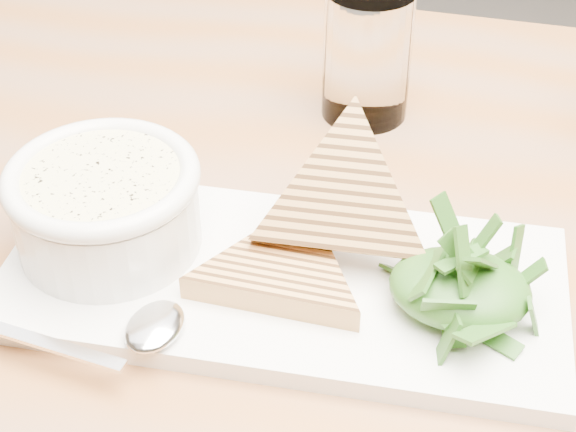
% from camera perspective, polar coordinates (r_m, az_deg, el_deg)
% --- Properties ---
extents(table_top, '(1.33, 0.92, 0.04)m').
position_cam_1_polar(table_top, '(0.65, 4.38, -4.80)').
color(table_top, '#895F40').
rests_on(table_top, ground).
extents(platter, '(0.39, 0.18, 0.01)m').
position_cam_1_polar(platter, '(0.61, -0.38, -4.25)').
color(platter, white).
rests_on(platter, table_top).
extents(soup_bowl, '(0.13, 0.13, 0.05)m').
position_cam_1_polar(soup_bowl, '(0.63, -11.60, 0.12)').
color(soup_bowl, white).
rests_on(soup_bowl, platter).
extents(soup, '(0.11, 0.11, 0.01)m').
position_cam_1_polar(soup, '(0.61, -11.97, 2.36)').
color(soup, beige).
rests_on(soup, soup_bowl).
extents(bowl_rim, '(0.14, 0.14, 0.01)m').
position_cam_1_polar(bowl_rim, '(0.61, -11.99, 2.51)').
color(bowl_rim, white).
rests_on(bowl_rim, soup_bowl).
extents(sandwich_flat, '(0.15, 0.15, 0.02)m').
position_cam_1_polar(sandwich_flat, '(0.60, -0.37, -3.52)').
color(sandwich_flat, '#BF8649').
rests_on(sandwich_flat, platter).
extents(sandwich_lean, '(0.14, 0.16, 0.16)m').
position_cam_1_polar(sandwich_lean, '(0.60, 3.67, 1.09)').
color(sandwich_lean, '#BF8649').
rests_on(sandwich_lean, sandwich_flat).
extents(salad_base, '(0.09, 0.07, 0.04)m').
position_cam_1_polar(salad_base, '(0.58, 11.06, -4.62)').
color(salad_base, '#193E13').
rests_on(salad_base, platter).
extents(arugula_pile, '(0.11, 0.10, 0.05)m').
position_cam_1_polar(arugula_pile, '(0.58, 11.17, -3.95)').
color(arugula_pile, '#397020').
rests_on(arugula_pile, platter).
extents(spoon_bowl, '(0.04, 0.05, 0.01)m').
position_cam_1_polar(spoon_bowl, '(0.57, -8.61, -7.06)').
color(spoon_bowl, silver).
rests_on(spoon_bowl, platter).
extents(spoon_handle, '(0.12, 0.03, 0.00)m').
position_cam_1_polar(spoon_handle, '(0.58, -15.79, -7.79)').
color(spoon_handle, silver).
rests_on(spoon_handle, platter).
extents(glass_near, '(0.08, 0.08, 0.12)m').
position_cam_1_polar(glass_near, '(0.78, 5.14, 10.35)').
color(glass_near, white).
rests_on(glass_near, table_top).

